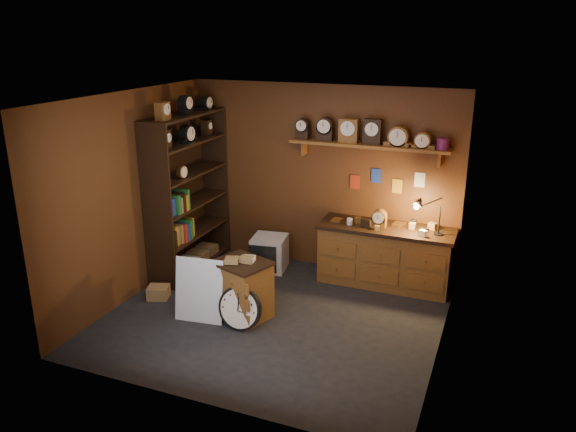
# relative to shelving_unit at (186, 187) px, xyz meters

# --- Properties ---
(floor) EXTENTS (4.00, 4.00, 0.00)m
(floor) POSITION_rel_shelving_unit_xyz_m (1.79, -0.98, -1.25)
(floor) COLOR black
(floor) RESTS_ON ground
(room_shell) EXTENTS (4.02, 3.62, 2.71)m
(room_shell) POSITION_rel_shelving_unit_xyz_m (1.84, -0.87, 0.47)
(room_shell) COLOR #573014
(room_shell) RESTS_ON ground
(shelving_unit) EXTENTS (0.47, 1.60, 2.58)m
(shelving_unit) POSITION_rel_shelving_unit_xyz_m (0.00, 0.00, 0.00)
(shelving_unit) COLOR black
(shelving_unit) RESTS_ON ground
(workbench) EXTENTS (1.85, 0.66, 1.36)m
(workbench) POSITION_rel_shelving_unit_xyz_m (2.84, 0.49, -0.78)
(workbench) COLOR brown
(workbench) RESTS_ON ground
(low_cabinet) EXTENTS (0.80, 0.74, 0.83)m
(low_cabinet) POSITION_rel_shelving_unit_xyz_m (1.42, -1.09, -0.85)
(low_cabinet) COLOR brown
(low_cabinet) RESTS_ON ground
(big_round_clock) EXTENTS (0.54, 0.17, 0.54)m
(big_round_clock) POSITION_rel_shelving_unit_xyz_m (1.52, -1.37, -0.99)
(big_round_clock) COLOR black
(big_round_clock) RESTS_ON ground
(white_panel) EXTENTS (0.63, 0.24, 0.81)m
(white_panel) POSITION_rel_shelving_unit_xyz_m (0.97, -1.36, -1.25)
(white_panel) COLOR silver
(white_panel) RESTS_ON ground
(mini_fridge) EXTENTS (0.55, 0.57, 0.50)m
(mini_fridge) POSITION_rel_shelving_unit_xyz_m (1.14, 0.37, -1.00)
(mini_fridge) COLOR silver
(mini_fridge) RESTS_ON ground
(floor_box_a) EXTENTS (0.33, 0.31, 0.17)m
(floor_box_a) POSITION_rel_shelving_unit_xyz_m (0.15, -1.06, -1.17)
(floor_box_a) COLOR olive
(floor_box_a) RESTS_ON ground
(floor_box_b) EXTENTS (0.28, 0.31, 0.13)m
(floor_box_b) POSITION_rel_shelving_unit_xyz_m (1.19, -0.50, -1.19)
(floor_box_b) COLOR white
(floor_box_b) RESTS_ON ground
(floor_box_c) EXTENTS (0.26, 0.24, 0.17)m
(floor_box_c) POSITION_rel_shelving_unit_xyz_m (0.80, -0.86, -1.17)
(floor_box_c) COLOR olive
(floor_box_c) RESTS_ON ground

